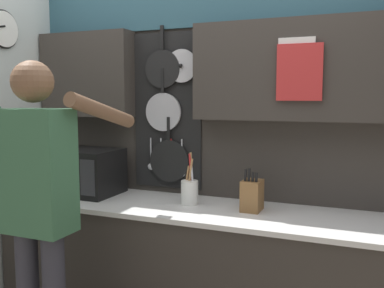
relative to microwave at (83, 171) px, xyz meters
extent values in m
cube|color=#38332D|center=(0.86, -0.04, -0.62)|extent=(2.59, 0.60, 0.87)
cube|color=white|center=(0.86, -0.04, -0.17)|extent=(2.62, 0.63, 0.03)
cube|color=#38332D|center=(0.86, 0.28, 0.20)|extent=(3.19, 0.04, 2.51)
cube|color=#38332D|center=(-0.07, 0.18, 0.68)|extent=(0.72, 0.16, 0.60)
cube|color=#38332D|center=(1.47, 0.18, 0.68)|extent=(1.36, 0.16, 0.60)
cube|color=black|center=(0.54, 0.25, 0.42)|extent=(0.51, 0.01, 1.08)
cylinder|color=black|center=(0.52, 0.22, 0.71)|extent=(0.26, 0.02, 0.26)
cube|color=black|center=(0.52, 0.22, 0.92)|extent=(0.02, 0.02, 0.16)
cylinder|color=#B7B7BC|center=(0.52, 0.22, 0.42)|extent=(0.27, 0.02, 0.27)
cube|color=black|center=(0.52, 0.22, 0.63)|extent=(0.02, 0.02, 0.17)
cylinder|color=black|center=(0.57, 0.22, 0.07)|extent=(0.29, 0.02, 0.29)
cube|color=black|center=(0.57, 0.22, 0.30)|extent=(0.02, 0.02, 0.16)
cylinder|color=silver|center=(0.66, 0.22, 0.73)|extent=(0.22, 0.01, 0.22)
sphere|color=black|center=(0.66, 0.20, 0.73)|extent=(0.03, 0.03, 0.03)
cylinder|color=silver|center=(0.42, 0.22, 0.14)|extent=(0.01, 0.01, 0.19)
ellipsoid|color=silver|center=(0.42, 0.22, 0.03)|extent=(0.05, 0.01, 0.05)
cylinder|color=silver|center=(0.50, 0.22, 0.15)|extent=(0.01, 0.01, 0.17)
ellipsoid|color=silver|center=(0.50, 0.22, 0.05)|extent=(0.05, 0.01, 0.04)
cylinder|color=red|center=(0.58, 0.22, 0.13)|extent=(0.01, 0.01, 0.21)
ellipsoid|color=red|center=(0.58, 0.22, 0.01)|extent=(0.04, 0.01, 0.04)
cylinder|color=silver|center=(0.66, 0.22, 0.12)|extent=(0.01, 0.01, 0.22)
ellipsoid|color=silver|center=(0.66, 0.22, -0.01)|extent=(0.05, 0.01, 0.05)
cube|color=white|center=(1.44, 0.09, 0.71)|extent=(0.21, 0.02, 0.30)
cube|color=red|center=(1.46, 0.07, 0.66)|extent=(0.26, 0.02, 0.33)
cylinder|color=white|center=(-0.44, -0.23, 0.97)|extent=(0.02, 0.24, 0.24)
torus|color=black|center=(-0.44, -0.23, 0.97)|extent=(0.02, 0.26, 0.26)
cube|color=black|center=(-0.42, -0.27, 0.98)|extent=(0.01, 0.08, 0.03)
cube|color=black|center=(0.00, 0.00, 0.00)|extent=(0.50, 0.37, 0.31)
cube|color=black|center=(-0.05, -0.19, 0.00)|extent=(0.27, 0.01, 0.19)
cube|color=#333338|center=(0.17, -0.19, 0.00)|extent=(0.11, 0.01, 0.24)
cube|color=brown|center=(1.22, 0.00, -0.06)|extent=(0.11, 0.15, 0.18)
cylinder|color=black|center=(1.18, -0.03, 0.06)|extent=(0.02, 0.03, 0.07)
cylinder|color=black|center=(1.21, -0.03, 0.07)|extent=(0.02, 0.03, 0.08)
cylinder|color=black|center=(1.23, -0.03, 0.06)|extent=(0.02, 0.03, 0.06)
cylinder|color=black|center=(1.25, -0.03, 0.05)|extent=(0.02, 0.03, 0.06)
cylinder|color=white|center=(0.81, 0.00, -0.08)|extent=(0.11, 0.11, 0.15)
cylinder|color=tan|center=(0.81, 0.03, 0.04)|extent=(0.02, 0.04, 0.27)
cylinder|color=silver|center=(0.83, 0.01, 0.03)|extent=(0.05, 0.04, 0.26)
cylinder|color=red|center=(0.82, 0.02, 0.03)|extent=(0.03, 0.02, 0.26)
cylinder|color=tan|center=(0.81, 0.00, 0.02)|extent=(0.04, 0.04, 0.23)
cylinder|color=tan|center=(0.79, 0.01, 0.00)|extent=(0.04, 0.03, 0.18)
cube|color=#3D704C|center=(0.24, -0.72, 0.14)|extent=(0.38, 0.22, 0.65)
sphere|color=brown|center=(0.24, -0.72, 0.60)|extent=(0.22, 0.22, 0.22)
cylinder|color=#3D704C|center=(0.01, -0.67, 0.19)|extent=(0.08, 0.27, 0.57)
cylinder|color=brown|center=(0.47, -0.44, 0.44)|extent=(0.08, 0.58, 0.22)
camera|label=1|loc=(1.84, -2.45, 0.52)|focal=40.00mm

